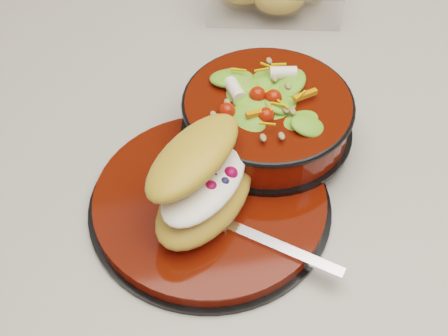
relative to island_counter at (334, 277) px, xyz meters
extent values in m
cube|color=white|center=(0.00, 0.00, -0.02)|extent=(1.16, 0.66, 0.86)
cube|color=#A6A198|center=(0.00, 0.00, 0.43)|extent=(1.24, 0.74, 0.04)
cylinder|color=black|center=(-0.25, -0.14, 0.45)|extent=(0.27, 0.27, 0.01)
cylinder|color=#540C02|center=(-0.25, -0.14, 0.46)|extent=(0.26, 0.26, 0.01)
torus|color=black|center=(-0.24, -0.15, 0.46)|extent=(0.15, 0.15, 0.01)
cylinder|color=black|center=(-0.17, -0.05, 0.47)|extent=(0.20, 0.20, 0.01)
cylinder|color=#540C02|center=(-0.17, -0.05, 0.49)|extent=(0.19, 0.19, 0.04)
torus|color=black|center=(-0.17, -0.05, 0.51)|extent=(0.20, 0.20, 0.01)
ellipsoid|color=#4C8726|center=(-0.17, -0.05, 0.50)|extent=(0.16, 0.16, 0.07)
sphere|color=#BB1607|center=(-0.13, -0.05, 0.54)|extent=(0.02, 0.02, 0.02)
sphere|color=#BB1607|center=(-0.17, -0.01, 0.54)|extent=(0.02, 0.02, 0.02)
sphere|color=#BB1607|center=(-0.21, -0.05, 0.54)|extent=(0.02, 0.02, 0.02)
sphere|color=#BB1607|center=(-0.17, -0.09, 0.54)|extent=(0.02, 0.02, 0.02)
cylinder|color=silver|center=(-0.14, -0.02, 0.54)|extent=(0.03, 0.03, 0.02)
cylinder|color=silver|center=(-0.20, -0.03, 0.54)|extent=(0.03, 0.03, 0.02)
cube|color=orange|center=(-0.18, -0.08, 0.54)|extent=(0.03, 0.03, 0.01)
cube|color=orange|center=(-0.13, -0.06, 0.54)|extent=(0.03, 0.02, 0.01)
ellipsoid|color=gold|center=(-0.26, -0.16, 0.49)|extent=(0.15, 0.16, 0.04)
ellipsoid|color=white|center=(-0.26, -0.16, 0.51)|extent=(0.13, 0.13, 0.02)
ellipsoid|color=gold|center=(-0.26, -0.14, 0.53)|extent=(0.14, 0.15, 0.03)
sphere|color=#AC0C34|center=(-0.28, -0.16, 0.52)|extent=(0.02, 0.02, 0.02)
sphere|color=#AC0C34|center=(-0.26, -0.17, 0.52)|extent=(0.02, 0.02, 0.02)
sphere|color=#AC0C34|center=(-0.23, -0.15, 0.52)|extent=(0.02, 0.02, 0.02)
sphere|color=#191947|center=(-0.27, -0.15, 0.52)|extent=(0.01, 0.01, 0.01)
sphere|color=#191947|center=(-0.25, -0.15, 0.52)|extent=(0.01, 0.01, 0.01)
sphere|color=#191947|center=(-0.26, -0.16, 0.52)|extent=(0.01, 0.01, 0.01)
sphere|color=#191947|center=(-0.24, -0.16, 0.52)|extent=(0.01, 0.01, 0.01)
sphere|color=#191947|center=(-0.28, -0.16, 0.52)|extent=(0.01, 0.01, 0.01)
sphere|color=#191947|center=(-0.24, -0.15, 0.52)|extent=(0.01, 0.01, 0.01)
cube|color=silver|center=(-0.19, -0.22, 0.47)|extent=(0.11, 0.09, 0.00)
cube|color=silver|center=(-0.25, -0.17, 0.47)|extent=(0.05, 0.04, 0.00)
camera|label=1|loc=(-0.32, -0.56, 1.00)|focal=50.00mm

